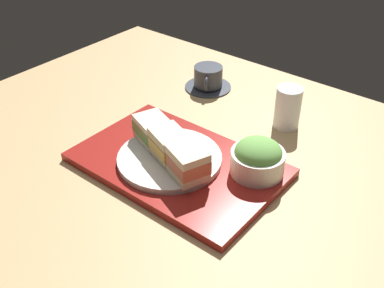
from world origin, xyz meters
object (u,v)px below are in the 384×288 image
(sandwich_plate, at_px, (170,159))
(salad_bowl, at_px, (258,158))
(drinking_glass, at_px, (288,108))
(coffee_cup, at_px, (208,79))
(sandwich_middle, at_px, (169,144))
(sandwich_near, at_px, (153,129))
(sandwich_far, at_px, (187,162))

(sandwich_plate, distance_m, salad_bowl, 0.19)
(drinking_glass, bearing_deg, coffee_cup, 171.61)
(drinking_glass, bearing_deg, sandwich_plate, -109.67)
(salad_bowl, bearing_deg, sandwich_middle, -152.84)
(sandwich_middle, height_order, salad_bowl, salad_bowl)
(salad_bowl, bearing_deg, sandwich_plate, -152.84)
(sandwich_near, distance_m, sandwich_far, 0.15)
(sandwich_middle, xyz_separation_m, sandwich_far, (0.07, -0.02, 0.00))
(sandwich_far, relative_size, salad_bowl, 0.89)
(salad_bowl, bearing_deg, drinking_glass, 103.95)
(coffee_cup, distance_m, drinking_glass, 0.27)
(coffee_cup, bearing_deg, sandwich_near, -74.32)
(sandwich_near, height_order, salad_bowl, salad_bowl)
(sandwich_near, xyz_separation_m, salad_bowl, (0.23, 0.06, -0.00))
(sandwich_near, relative_size, drinking_glass, 0.99)
(sandwich_middle, relative_size, salad_bowl, 0.92)
(sandwich_near, xyz_separation_m, coffee_cup, (-0.09, 0.32, -0.03))
(sandwich_far, bearing_deg, sandwich_near, 160.09)
(sandwich_near, distance_m, salad_bowl, 0.24)
(coffee_cup, bearing_deg, drinking_glass, -8.39)
(sandwich_plate, xyz_separation_m, coffee_cup, (-0.16, 0.34, 0.00))
(sandwich_far, height_order, drinking_glass, drinking_glass)
(salad_bowl, height_order, coffee_cup, salad_bowl)
(sandwich_plate, bearing_deg, coffee_cup, 114.78)
(sandwich_plate, bearing_deg, sandwich_middle, -45.00)
(sandwich_far, xyz_separation_m, coffee_cup, (-0.23, 0.37, -0.03))
(sandwich_far, relative_size, coffee_cup, 0.76)
(coffee_cup, height_order, drinking_glass, drinking_glass)
(sandwich_plate, relative_size, drinking_glass, 2.16)
(sandwich_plate, height_order, salad_bowl, salad_bowl)
(sandwich_middle, relative_size, sandwich_far, 1.04)
(sandwich_plate, relative_size, sandwich_middle, 2.18)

